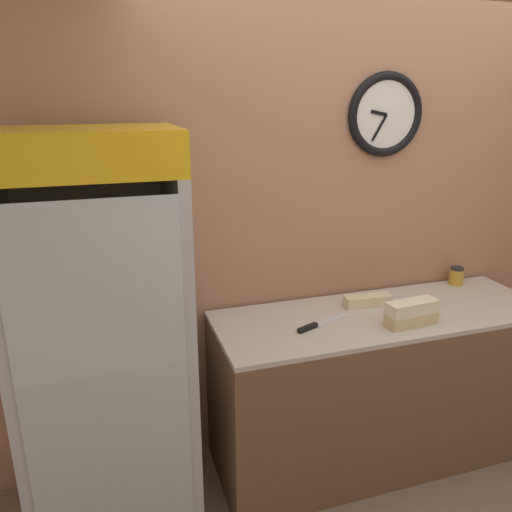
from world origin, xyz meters
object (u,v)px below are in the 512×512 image
(condiment_jar, at_px, (456,276))
(beverage_cooler, at_px, (101,321))
(chefs_knife, at_px, (317,325))
(sandwich_stack_middle, at_px, (412,307))
(sandwich_flat_left, at_px, (368,301))
(sandwich_stack_bottom, at_px, (411,319))

(condiment_jar, bearing_deg, beverage_cooler, -174.84)
(condiment_jar, bearing_deg, chefs_knife, -165.01)
(sandwich_stack_middle, distance_m, sandwich_flat_left, 0.30)
(condiment_jar, bearing_deg, sandwich_stack_bottom, -145.47)
(sandwich_stack_bottom, relative_size, condiment_jar, 2.54)
(chefs_knife, distance_m, condiment_jar, 1.10)
(sandwich_stack_middle, relative_size, chefs_knife, 0.82)
(beverage_cooler, relative_size, sandwich_stack_middle, 6.75)
(chefs_knife, bearing_deg, sandwich_flat_left, 21.90)
(beverage_cooler, distance_m, condiment_jar, 2.11)
(beverage_cooler, bearing_deg, condiment_jar, 5.16)
(sandwich_stack_bottom, xyz_separation_m, sandwich_stack_middle, (0.00, 0.00, 0.06))
(chefs_knife, bearing_deg, condiment_jar, 14.99)
(chefs_knife, height_order, condiment_jar, condiment_jar)
(chefs_knife, relative_size, condiment_jar, 3.11)
(sandwich_stack_middle, height_order, condiment_jar, sandwich_stack_middle)
(sandwich_stack_bottom, height_order, sandwich_stack_middle, sandwich_stack_middle)
(sandwich_stack_bottom, height_order, chefs_knife, sandwich_stack_bottom)
(beverage_cooler, distance_m, sandwich_flat_left, 1.41)
(sandwich_flat_left, height_order, condiment_jar, condiment_jar)
(sandwich_stack_middle, height_order, chefs_knife, sandwich_stack_middle)
(sandwich_flat_left, bearing_deg, chefs_knife, -158.10)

